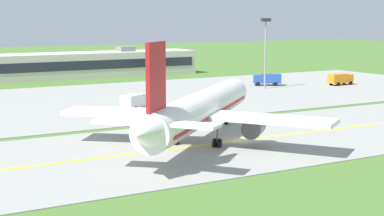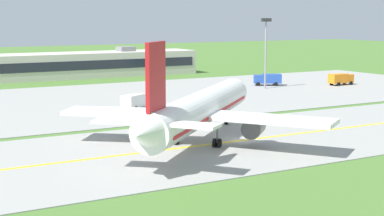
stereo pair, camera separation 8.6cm
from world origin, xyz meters
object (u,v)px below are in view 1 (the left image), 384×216
at_px(service_truck_fuel, 340,79).
at_px(service_truck_catering, 267,79).
at_px(service_truck_baggage, 136,101).
at_px(apron_light_mast, 265,44).
at_px(airplane_lead, 199,110).

height_order(service_truck_fuel, service_truck_catering, same).
distance_m(service_truck_baggage, service_truck_fuel, 54.92).
bearing_deg(service_truck_baggage, apron_light_mast, 20.08).
distance_m(service_truck_baggage, service_truck_catering, 43.23).
relative_size(service_truck_baggage, apron_light_mast, 0.42).
bearing_deg(service_truck_baggage, service_truck_catering, 23.56).
xyz_separation_m(service_truck_baggage, apron_light_mast, (35.73, 13.06, 7.79)).
distance_m(airplane_lead, apron_light_mast, 57.85).
bearing_deg(apron_light_mast, service_truck_catering, 47.29).
xyz_separation_m(service_truck_fuel, service_truck_catering, (-14.39, 7.39, 0.00)).
bearing_deg(airplane_lead, service_truck_catering, 45.62).
bearing_deg(airplane_lead, service_truck_fuel, 32.84).
xyz_separation_m(airplane_lead, apron_light_mast, (40.42, 41.06, 5.19)).
xyz_separation_m(service_truck_baggage, service_truck_catering, (39.62, 17.28, 0.00)).
distance_m(service_truck_fuel, service_truck_catering, 16.18).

